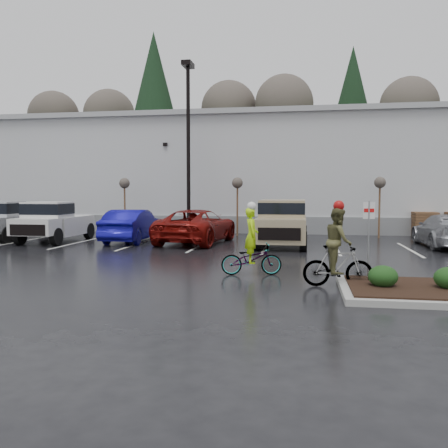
% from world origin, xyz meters
% --- Properties ---
extents(ground, '(120.00, 120.00, 0.00)m').
position_xyz_m(ground, '(0.00, 0.00, 0.00)').
color(ground, black).
rests_on(ground, ground).
extents(warehouse, '(60.50, 15.50, 7.20)m').
position_xyz_m(warehouse, '(0.00, 21.99, 3.65)').
color(warehouse, '#B6B8BB').
rests_on(warehouse, ground).
extents(wooded_ridge, '(80.00, 25.00, 6.00)m').
position_xyz_m(wooded_ridge, '(0.00, 45.00, 3.00)').
color(wooded_ridge, '#1B3516').
rests_on(wooded_ridge, ground).
extents(lamppost, '(0.50, 1.00, 9.22)m').
position_xyz_m(lamppost, '(-4.00, 12.00, 5.69)').
color(lamppost, black).
rests_on(lamppost, ground).
extents(sapling_west, '(0.60, 0.60, 3.20)m').
position_xyz_m(sapling_west, '(-8.00, 13.00, 2.73)').
color(sapling_west, '#513520').
rests_on(sapling_west, ground).
extents(sapling_mid, '(0.60, 0.60, 3.20)m').
position_xyz_m(sapling_mid, '(-1.50, 13.00, 2.73)').
color(sapling_mid, '#513520').
rests_on(sapling_mid, ground).
extents(sapling_east, '(0.60, 0.60, 3.20)m').
position_xyz_m(sapling_east, '(6.00, 13.00, 2.73)').
color(sapling_east, '#513520').
rests_on(sapling_east, ground).
extents(pallet_stack_a, '(1.20, 1.20, 1.35)m').
position_xyz_m(pallet_stack_a, '(8.50, 14.00, 0.68)').
color(pallet_stack_a, '#513520').
rests_on(pallet_stack_a, ground).
extents(shrub_a, '(0.70, 0.70, 0.52)m').
position_xyz_m(shrub_a, '(4.00, -1.00, 0.41)').
color(shrub_a, black).
rests_on(shrub_a, curb_island).
extents(fire_lane_sign, '(0.30, 0.05, 2.20)m').
position_xyz_m(fire_lane_sign, '(3.80, 0.20, 1.41)').
color(fire_lane_sign, gray).
rests_on(fire_lane_sign, ground).
extents(pickup_silver, '(2.10, 5.20, 1.96)m').
position_xyz_m(pickup_silver, '(-12.60, 9.14, 0.98)').
color(pickup_silver, '#B8BBC1').
rests_on(pickup_silver, ground).
extents(pickup_white, '(2.10, 5.20, 1.96)m').
position_xyz_m(pickup_white, '(-9.82, 8.78, 0.98)').
color(pickup_white, silver).
rests_on(pickup_white, ground).
extents(car_blue, '(1.74, 4.79, 1.57)m').
position_xyz_m(car_blue, '(-6.08, 9.07, 0.78)').
color(car_blue, '#0F0B83').
rests_on(car_blue, ground).
extents(car_red, '(3.28, 5.98, 1.59)m').
position_xyz_m(car_red, '(-2.90, 9.14, 0.79)').
color(car_red, maroon).
rests_on(car_red, ground).
extents(suv_tan, '(2.20, 5.10, 2.06)m').
position_xyz_m(suv_tan, '(1.15, 8.65, 1.03)').
color(suv_tan, '#9B8B69').
rests_on(suv_tan, ground).
extents(car_far_silver, '(2.09, 5.02, 1.45)m').
position_xyz_m(car_far_silver, '(8.25, 9.27, 0.72)').
color(car_far_silver, '#A4A5AB').
rests_on(car_far_silver, ground).
extents(cyclist_hivis, '(1.86, 0.96, 2.15)m').
position_xyz_m(cyclist_hivis, '(0.60, 0.98, 0.67)').
color(cyclist_hivis, '#3F3F44').
rests_on(cyclist_hivis, ground).
extents(cyclist_olive, '(1.75, 0.86, 2.22)m').
position_xyz_m(cyclist_olive, '(2.98, -0.37, 0.82)').
color(cyclist_olive, '#3F3F44').
rests_on(cyclist_olive, ground).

